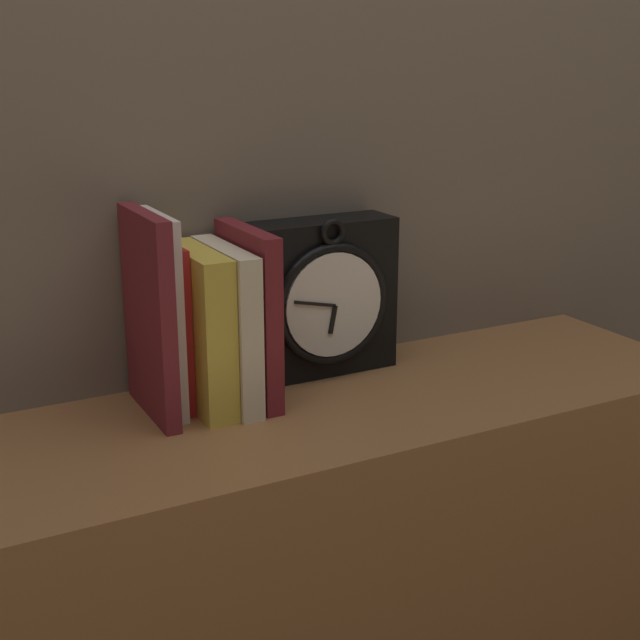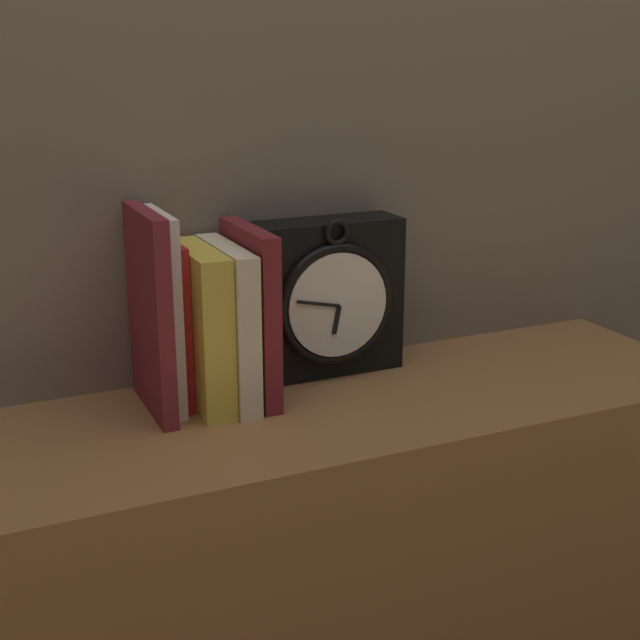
# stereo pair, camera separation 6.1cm
# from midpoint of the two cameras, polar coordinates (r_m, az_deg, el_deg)

# --- Properties ---
(clock) EXTENTS (0.21, 0.08, 0.22)m
(clock) POSITION_cam_midpoint_polar(r_m,az_deg,el_deg) (1.19, -1.46, 1.43)
(clock) COLOR black
(clock) RESTS_ON bookshelf
(book_slot0_maroon) EXTENTS (0.02, 0.15, 0.25)m
(book_slot0_maroon) POSITION_cam_midpoint_polar(r_m,az_deg,el_deg) (1.07, -12.50, 0.25)
(book_slot0_maroon) COLOR maroon
(book_slot0_maroon) RESTS_ON bookshelf
(book_slot1_white) EXTENTS (0.02, 0.13, 0.24)m
(book_slot1_white) POSITION_cam_midpoint_polar(r_m,az_deg,el_deg) (1.09, -11.74, 0.40)
(book_slot1_white) COLOR silver
(book_slot1_white) RESTS_ON bookshelf
(book_slot2_red) EXTENTS (0.01, 0.11, 0.20)m
(book_slot2_red) POSITION_cam_midpoint_polar(r_m,az_deg,el_deg) (1.10, -10.98, -0.32)
(book_slot2_red) COLOR #B31F21
(book_slot2_red) RESTS_ON bookshelf
(book_slot3_yellow) EXTENTS (0.04, 0.15, 0.20)m
(book_slot3_yellow) POSITION_cam_midpoint_polar(r_m,az_deg,el_deg) (1.09, -9.32, -0.61)
(book_slot3_yellow) COLOR gold
(book_slot3_yellow) RESTS_ON bookshelf
(book_slot4_cream) EXTENTS (0.03, 0.16, 0.20)m
(book_slot4_cream) POSITION_cam_midpoint_polar(r_m,az_deg,el_deg) (1.10, -7.56, -0.37)
(book_slot4_cream) COLOR beige
(book_slot4_cream) RESTS_ON bookshelf
(book_slot5_maroon) EXTENTS (0.02, 0.16, 0.22)m
(book_slot5_maroon) POSITION_cam_midpoint_polar(r_m,az_deg,el_deg) (1.11, -6.16, 0.36)
(book_slot5_maroon) COLOR maroon
(book_slot5_maroon) RESTS_ON bookshelf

